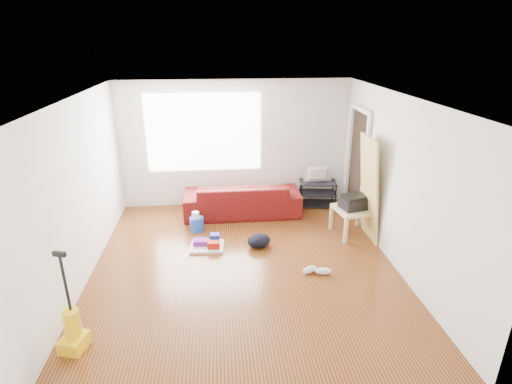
{
  "coord_description": "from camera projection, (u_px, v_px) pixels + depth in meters",
  "views": [
    {
      "loc": [
        -0.34,
        -5.17,
        3.25
      ],
      "look_at": [
        0.23,
        0.6,
        0.97
      ],
      "focal_mm": 28.0,
      "sensor_mm": 36.0,
      "label": 1
    }
  ],
  "objects": [
    {
      "name": "cleaning_tray",
      "position": [
        208.0,
        244.0,
        6.55
      ],
      "size": [
        0.56,
        0.46,
        0.19
      ],
      "rotation": [
        0.0,
        0.0,
        -0.07
      ],
      "color": "silver",
      "rests_on": "ground"
    },
    {
      "name": "vacuum",
      "position": [
        73.0,
        331.0,
        4.39
      ],
      "size": [
        0.32,
        0.34,
        1.19
      ],
      "rotation": [
        0.0,
        0.0,
        -0.28
      ],
      "color": "yellow",
      "rests_on": "ground"
    },
    {
      "name": "backpack",
      "position": [
        259.0,
        246.0,
        6.6
      ],
      "size": [
        0.48,
        0.43,
        0.22
      ],
      "primitive_type": "ellipsoid",
      "rotation": [
        0.0,
        0.0,
        0.35
      ],
      "color": "black",
      "rests_on": "ground"
    },
    {
      "name": "sofa",
      "position": [
        242.0,
        213.0,
        7.82
      ],
      "size": [
        2.21,
        0.86,
        0.65
      ],
      "primitive_type": "imported",
      "rotation": [
        0.0,
        0.0,
        3.14
      ],
      "color": "#430009",
      "rests_on": "ground"
    },
    {
      "name": "room",
      "position": [
        248.0,
        186.0,
        5.7
      ],
      "size": [
        4.51,
        5.01,
        2.51
      ],
      "color": "#471D0B",
      "rests_on": "ground"
    },
    {
      "name": "bucket",
      "position": [
        197.0,
        230.0,
        7.14
      ],
      "size": [
        0.29,
        0.29,
        0.25
      ],
      "primitive_type": "cylinder",
      "rotation": [
        0.0,
        0.0,
        -0.17
      ],
      "color": "#1F4BB7",
      "rests_on": "ground"
    },
    {
      "name": "side_table",
      "position": [
        353.0,
        212.0,
        6.88
      ],
      "size": [
        0.7,
        0.7,
        0.49
      ],
      "rotation": [
        0.0,
        0.0,
        0.18
      ],
      "color": "tan",
      "rests_on": "ground"
    },
    {
      "name": "door_panel",
      "position": [
        364.0,
        237.0,
        6.91
      ],
      "size": [
        0.22,
        0.71,
        1.77
      ],
      "primitive_type": "cube",
      "rotation": [
        0.0,
        -0.1,
        0.0
      ],
      "color": "tan",
      "rests_on": "ground"
    },
    {
      "name": "printer",
      "position": [
        354.0,
        202.0,
        6.81
      ],
      "size": [
        0.52,
        0.44,
        0.23
      ],
      "rotation": [
        0.0,
        0.0,
        0.25
      ],
      "color": "black",
      "rests_on": "side_table"
    },
    {
      "name": "sneakers",
      "position": [
        316.0,
        270.0,
        5.83
      ],
      "size": [
        0.45,
        0.23,
        0.1
      ],
      "rotation": [
        0.0,
        0.0,
        0.06
      ],
      "color": "silver",
      "rests_on": "ground"
    },
    {
      "name": "tv",
      "position": [
        319.0,
        174.0,
        7.97
      ],
      "size": [
        0.56,
        0.07,
        0.32
      ],
      "primitive_type": "imported",
      "rotation": [
        0.0,
        0.0,
        3.14
      ],
      "color": "black",
      "rests_on": "tv_stand"
    },
    {
      "name": "tv_stand",
      "position": [
        317.0,
        193.0,
        8.12
      ],
      "size": [
        0.78,
        0.51,
        0.51
      ],
      "rotation": [
        0.0,
        0.0,
        -0.13
      ],
      "color": "black",
      "rests_on": "ground"
    },
    {
      "name": "toilet_paper",
      "position": [
        196.0,
        222.0,
        7.05
      ],
      "size": [
        0.13,
        0.13,
        0.12
      ],
      "primitive_type": "cylinder",
      "color": "white",
      "rests_on": "bucket"
    }
  ]
}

